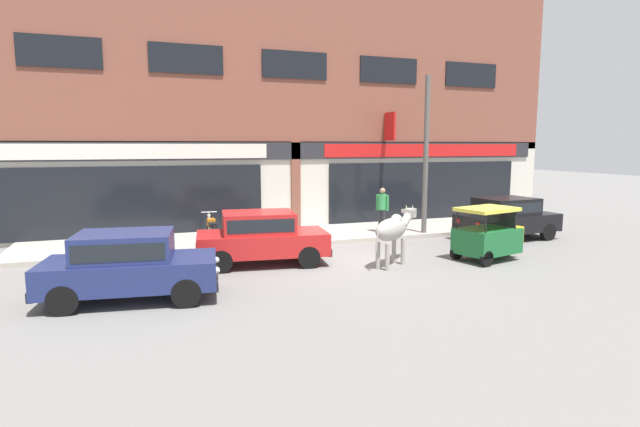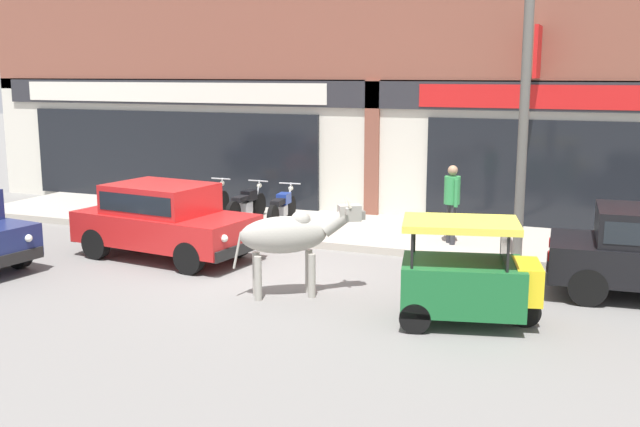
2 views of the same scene
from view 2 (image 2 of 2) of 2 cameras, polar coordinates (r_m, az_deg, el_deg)
The scene contains 11 objects.
ground_plane at distance 13.41m, azimuth -3.42°, elevation -4.78°, with size 90.00×90.00×0.00m, color slate.
sidewalk at distance 16.85m, azimuth 2.20°, elevation -1.28°, with size 19.00×3.29×0.16m, color #A8A093.
shop_building at distance 18.33m, azimuth 4.41°, elevation 15.11°, with size 23.00×1.40×10.36m.
cow at distance 11.99m, azimuth -2.33°, elevation -1.69°, with size 1.89×1.38×1.61m.
car_1 at distance 14.81m, azimuth -11.83°, elevation -0.27°, with size 3.75×2.02×1.46m.
auto_rickshaw at distance 10.95m, azimuth 11.19°, elevation -4.96°, with size 2.13×1.53×1.52m.
motorcycle_0 at distance 18.02m, azimuth -8.47°, elevation 0.90°, with size 0.52×1.81×0.88m.
motorcycle_1 at distance 17.55m, azimuth -5.63°, elevation 0.70°, with size 0.52×1.81×0.88m.
motorcycle_2 at distance 17.05m, azimuth -2.92°, elevation 0.44°, with size 0.52×1.81×0.88m.
pedestrian at distance 15.23m, azimuth 10.02°, elevation 1.34°, with size 0.32×0.43×1.60m.
utility_pole at distance 14.28m, azimuth 15.30°, elevation 7.64°, with size 0.18×0.18×5.50m, color #595651.
Camera 2 is at (5.58, -11.66, 3.58)m, focal length 42.00 mm.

